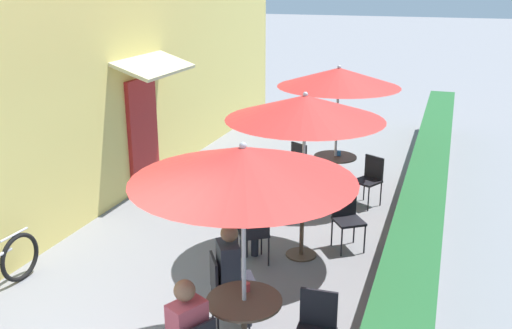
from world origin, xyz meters
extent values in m
cube|color=#E0CC6B|center=(-2.55, 6.72, 2.10)|extent=(0.24, 13.45, 4.20)
cube|color=maroon|center=(-2.39, 6.05, 1.05)|extent=(0.08, 0.96, 2.10)
cube|color=beige|center=(-2.08, 6.05, 2.35)|extent=(0.78, 1.80, 0.30)
cube|color=gray|center=(2.75, 6.62, 0.23)|extent=(0.44, 12.45, 0.45)
cube|color=#235B2D|center=(2.75, 6.62, 0.73)|extent=(0.60, 11.82, 0.56)
cylinder|color=brown|center=(1.22, 1.73, 0.73)|extent=(0.77, 0.77, 0.02)
cylinder|color=#B7B7BC|center=(1.22, 1.73, 1.15)|extent=(0.04, 0.04, 2.30)
cone|color=red|center=(1.22, 1.73, 2.18)|extent=(2.15, 2.15, 0.33)
sphere|color=#B7B7BC|center=(1.22, 1.73, 2.36)|extent=(0.07, 0.07, 0.07)
cube|color=black|center=(1.94, 1.96, 0.66)|extent=(0.38, 0.05, 0.42)
cube|color=black|center=(0.82, 2.34, 0.45)|extent=(0.55, 0.55, 0.04)
cube|color=black|center=(0.67, 2.24, 0.66)|extent=(0.23, 0.33, 0.42)
cylinder|color=black|center=(1.07, 2.29, 0.23)|extent=(0.02, 0.02, 0.45)
cylinder|color=black|center=(0.88, 2.59, 0.23)|extent=(0.02, 0.02, 0.45)
cylinder|color=black|center=(0.77, 2.09, 0.23)|extent=(0.02, 0.02, 0.45)
cylinder|color=black|center=(0.57, 2.40, 0.23)|extent=(0.02, 0.02, 0.45)
cylinder|color=#23232D|center=(1.02, 2.37, 0.24)|extent=(0.11, 0.11, 0.47)
cylinder|color=#23232D|center=(0.93, 2.51, 0.24)|extent=(0.11, 0.11, 0.47)
cube|color=#23232D|center=(0.90, 2.39, 0.53)|extent=(0.47, 0.45, 0.12)
cube|color=#282D38|center=(0.81, 2.33, 0.78)|extent=(0.37, 0.40, 0.50)
sphere|color=brown|center=(0.82, 2.34, 1.15)|extent=(0.20, 0.20, 0.20)
cube|color=#AD424C|center=(0.91, 1.08, 0.78)|extent=(0.35, 0.40, 0.50)
sphere|color=brown|center=(0.89, 1.09, 1.15)|extent=(0.20, 0.20, 0.20)
cylinder|color=#B73D3D|center=(1.19, 1.90, 0.79)|extent=(0.07, 0.07, 0.09)
cylinder|color=brown|center=(1.15, 4.27, 0.01)|extent=(0.44, 0.44, 0.02)
cylinder|color=brown|center=(1.15, 4.27, 0.37)|extent=(0.06, 0.06, 0.73)
cylinder|color=brown|center=(1.15, 4.27, 0.73)|extent=(0.77, 0.77, 0.02)
cylinder|color=#B7B7BC|center=(1.15, 4.27, 1.15)|extent=(0.04, 0.04, 2.30)
cone|color=red|center=(1.15, 4.27, 2.18)|extent=(2.15, 2.15, 0.33)
sphere|color=#B7B7BC|center=(1.15, 4.27, 2.36)|extent=(0.07, 0.07, 0.07)
cube|color=black|center=(0.56, 3.86, 0.45)|extent=(0.56, 0.56, 0.04)
cube|color=black|center=(0.66, 3.71, 0.66)|extent=(0.33, 0.24, 0.42)
cylinder|color=black|center=(0.60, 4.11, 0.23)|extent=(0.02, 0.02, 0.45)
cylinder|color=black|center=(0.31, 3.91, 0.23)|extent=(0.02, 0.02, 0.45)
cylinder|color=black|center=(0.81, 3.82, 0.23)|extent=(0.02, 0.02, 0.45)
cylinder|color=black|center=(0.51, 3.61, 0.23)|extent=(0.02, 0.02, 0.45)
cylinder|color=#23232D|center=(0.52, 4.05, 0.24)|extent=(0.11, 0.11, 0.47)
cylinder|color=#23232D|center=(0.39, 3.96, 0.24)|extent=(0.11, 0.11, 0.47)
cube|color=#23232D|center=(0.50, 3.94, 0.53)|extent=(0.45, 0.47, 0.12)
cube|color=teal|center=(0.57, 3.84, 0.78)|extent=(0.40, 0.37, 0.50)
sphere|color=brown|center=(0.56, 3.86, 1.15)|extent=(0.20, 0.20, 0.20)
cube|color=black|center=(1.75, 4.69, 0.45)|extent=(0.56, 0.56, 0.04)
cube|color=black|center=(1.65, 4.84, 0.66)|extent=(0.33, 0.24, 0.42)
cylinder|color=black|center=(1.71, 4.44, 0.23)|extent=(0.02, 0.02, 0.45)
cylinder|color=black|center=(2.00, 4.64, 0.23)|extent=(0.02, 0.02, 0.45)
cylinder|color=black|center=(1.50, 4.73, 0.23)|extent=(0.02, 0.02, 0.45)
cylinder|color=black|center=(1.80, 4.94, 0.23)|extent=(0.02, 0.02, 0.45)
cylinder|color=#B73D3D|center=(1.19, 4.19, 0.79)|extent=(0.07, 0.07, 0.09)
cylinder|color=brown|center=(1.10, 6.83, 0.01)|extent=(0.44, 0.44, 0.02)
cylinder|color=brown|center=(1.10, 6.83, 0.37)|extent=(0.06, 0.06, 0.73)
cylinder|color=brown|center=(1.10, 6.83, 0.73)|extent=(0.77, 0.77, 0.02)
cylinder|color=#B7B7BC|center=(1.10, 6.83, 1.15)|extent=(0.04, 0.04, 2.30)
cone|color=red|center=(1.10, 6.83, 2.18)|extent=(2.15, 2.15, 0.33)
sphere|color=#B7B7BC|center=(1.10, 6.83, 2.36)|extent=(0.07, 0.07, 0.07)
cube|color=black|center=(0.45, 7.17, 0.45)|extent=(0.54, 0.54, 0.04)
cube|color=black|center=(0.37, 7.01, 0.66)|extent=(0.35, 0.20, 0.42)
cylinder|color=black|center=(0.70, 7.25, 0.23)|extent=(0.02, 0.02, 0.45)
cylinder|color=black|center=(0.38, 7.42, 0.23)|extent=(0.02, 0.02, 0.45)
cylinder|color=black|center=(0.53, 6.93, 0.23)|extent=(0.02, 0.02, 0.45)
cylinder|color=black|center=(0.21, 7.10, 0.23)|extent=(0.02, 0.02, 0.45)
cube|color=black|center=(1.74, 6.50, 0.45)|extent=(0.54, 0.54, 0.04)
cube|color=black|center=(1.82, 6.66, 0.66)|extent=(0.35, 0.20, 0.42)
cylinder|color=black|center=(1.50, 6.42, 0.23)|extent=(0.02, 0.02, 0.45)
cylinder|color=black|center=(1.81, 6.25, 0.23)|extent=(0.02, 0.02, 0.45)
cylinder|color=black|center=(1.66, 6.74, 0.23)|extent=(0.02, 0.02, 0.45)
cylinder|color=black|center=(1.98, 6.57, 0.23)|extent=(0.02, 0.02, 0.45)
cylinder|color=teal|center=(1.15, 6.89, 0.79)|extent=(0.07, 0.07, 0.09)
torus|color=black|center=(-2.17, 2.38, 0.33)|extent=(0.09, 0.66, 0.65)
cylinder|color=silver|center=(-2.17, 2.34, 0.67)|extent=(0.05, 0.46, 0.03)
camera|label=1|loc=(2.98, -2.96, 3.82)|focal=40.00mm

